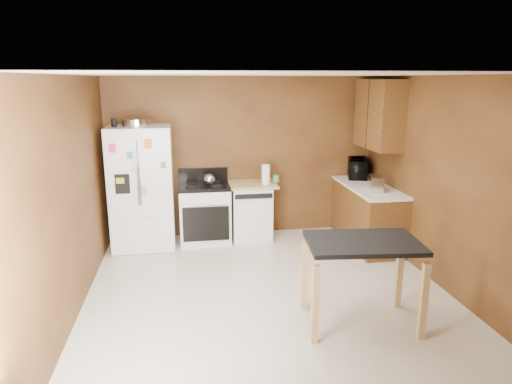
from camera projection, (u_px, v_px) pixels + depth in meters
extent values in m
plane|color=silver|center=(268.00, 293.00, 5.37)|extent=(4.50, 4.50, 0.00)
plane|color=white|center=(270.00, 74.00, 4.77)|extent=(4.50, 4.50, 0.00)
plane|color=brown|center=(243.00, 157.00, 7.23)|extent=(4.20, 0.00, 4.20)
plane|color=brown|center=(333.00, 273.00, 2.91)|extent=(4.20, 0.00, 4.20)
plane|color=brown|center=(71.00, 198.00, 4.75)|extent=(0.00, 4.50, 4.50)
plane|color=brown|center=(443.00, 184.00, 5.39)|extent=(0.00, 4.50, 4.50)
cylinder|color=silver|center=(136.00, 123.00, 6.48)|extent=(0.41, 0.41, 0.10)
cylinder|color=black|center=(114.00, 123.00, 6.37)|extent=(0.08, 0.08, 0.12)
sphere|color=silver|center=(209.00, 180.00, 6.83)|extent=(0.18, 0.18, 0.18)
cylinder|color=white|center=(266.00, 174.00, 6.95)|extent=(0.17, 0.17, 0.30)
cylinder|color=#3A965B|center=(276.00, 178.00, 7.10)|extent=(0.13, 0.13, 0.11)
cube|color=silver|center=(376.00, 184.00, 6.49)|extent=(0.25, 0.33, 0.21)
imported|color=black|center=(357.00, 169.00, 7.37)|extent=(0.49, 0.61, 0.29)
cube|color=white|center=(142.00, 187.00, 6.72)|extent=(0.90, 0.75, 1.80)
cube|color=white|center=(122.00, 175.00, 6.24)|extent=(0.43, 0.02, 1.20)
cube|color=white|center=(155.00, 174.00, 6.31)|extent=(0.43, 0.02, 1.20)
cube|color=white|center=(143.00, 236.00, 6.50)|extent=(0.88, 0.02, 0.54)
cube|color=black|center=(122.00, 184.00, 6.27)|extent=(0.20, 0.01, 0.28)
cylinder|color=silver|center=(137.00, 173.00, 6.25)|extent=(0.02, 0.02, 0.90)
cylinder|color=silver|center=(139.00, 173.00, 6.25)|extent=(0.02, 0.02, 0.90)
cube|color=#F23971|center=(112.00, 148.00, 6.12)|extent=(0.09, 0.00, 0.12)
cube|color=#2E97C4|center=(130.00, 155.00, 6.18)|extent=(0.08, 0.00, 0.10)
cube|color=orange|center=(148.00, 144.00, 6.18)|extent=(0.10, 0.00, 0.13)
cube|color=green|center=(163.00, 165.00, 6.28)|extent=(0.07, 0.00, 0.09)
cube|color=gold|center=(120.00, 181.00, 6.24)|extent=(0.11, 0.00, 0.08)
cube|color=#D860AF|center=(143.00, 191.00, 6.32)|extent=(0.08, 0.00, 0.11)
cube|color=white|center=(162.00, 200.00, 6.39)|extent=(0.09, 0.00, 0.10)
cube|color=#8DD4C2|center=(134.00, 170.00, 6.23)|extent=(0.07, 0.00, 0.07)
cube|color=white|center=(205.00, 215.00, 7.02)|extent=(0.76, 0.65, 0.85)
cube|color=black|center=(204.00, 186.00, 6.91)|extent=(0.76, 0.65, 0.05)
cube|color=black|center=(203.00, 174.00, 7.16)|extent=(0.76, 0.06, 0.20)
cube|color=black|center=(206.00, 224.00, 6.70)|extent=(0.68, 0.02, 0.52)
cylinder|color=silver|center=(206.00, 205.00, 6.63)|extent=(0.62, 0.02, 0.02)
cylinder|color=black|center=(192.00, 182.00, 7.03)|extent=(0.17, 0.17, 0.02)
cylinder|color=black|center=(215.00, 182.00, 7.08)|extent=(0.17, 0.17, 0.02)
cylinder|color=black|center=(192.00, 187.00, 6.72)|extent=(0.17, 0.17, 0.02)
cylinder|color=black|center=(217.00, 186.00, 6.77)|extent=(0.17, 0.17, 0.02)
cube|color=white|center=(251.00, 212.00, 7.15)|extent=(0.60, 0.60, 0.85)
cube|color=black|center=(254.00, 196.00, 6.77)|extent=(0.56, 0.02, 0.07)
cube|color=tan|center=(251.00, 184.00, 7.04)|extent=(0.78, 0.62, 0.04)
cube|color=brown|center=(367.00, 216.00, 6.93)|extent=(0.60, 1.55, 0.86)
cube|color=white|center=(369.00, 187.00, 6.82)|extent=(0.63, 1.58, 0.04)
cube|color=brown|center=(379.00, 114.00, 6.68)|extent=(0.35, 1.05, 1.00)
cube|color=black|center=(367.00, 114.00, 6.65)|extent=(0.01, 0.01, 1.00)
cube|color=black|center=(363.00, 243.00, 4.50)|extent=(1.17, 0.84, 0.05)
cube|color=tan|center=(304.00, 276.00, 4.90)|extent=(0.07, 0.07, 0.79)
cube|color=tan|center=(399.00, 274.00, 4.96)|extent=(0.07, 0.07, 0.79)
cube|color=tan|center=(315.00, 305.00, 4.28)|extent=(0.07, 0.07, 0.79)
cube|color=tan|center=(423.00, 302.00, 4.34)|extent=(0.07, 0.07, 0.79)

